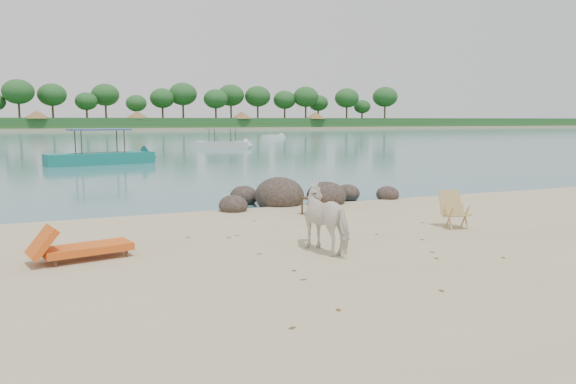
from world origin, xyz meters
The scene contains 12 objects.
water centered at (0.00, 90.00, 0.00)m, with size 400.00×400.00×0.00m, color #3D7A79.
far_shore centered at (0.00, 170.00, 0.00)m, with size 420.00×90.00×1.40m, color tan.
far_scenery centered at (0.03, 136.70, 3.14)m, with size 420.00×18.00×9.50m.
boulders centered at (1.85, 6.44, 0.21)m, with size 6.17×2.66×1.11m.
cow centered at (-0.15, 0.32, 0.66)m, with size 0.71×1.55×1.31m, color white.
side_table centered at (1.42, 4.33, 0.24)m, with size 0.59×0.38×0.48m, color #372216, non-canonical shape.
lounge_chair centered at (-4.53, 1.50, 0.29)m, with size 1.94×0.68×0.58m, color #C05516, non-canonical shape.
deck_chair centered at (3.69, 1.18, 0.44)m, with size 0.56×0.62×0.88m, color tan, non-canonical shape.
boat_near centered at (-2.21, 25.79, 1.69)m, with size 6.96×1.57×3.38m, color #126D65, non-canonical shape.
boat_mid centered at (10.20, 42.08, 1.49)m, with size 6.10×1.37×2.97m, color beige, non-canonical shape.
boat_far centered at (25.23, 66.48, 0.28)m, with size 4.80×1.08×0.56m, color silver, non-canonical shape.
dead_leaves centered at (-0.30, 0.25, 0.01)m, with size 7.35×7.25×0.00m.
Camera 1 is at (-5.14, -9.23, 2.57)m, focal length 35.00 mm.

